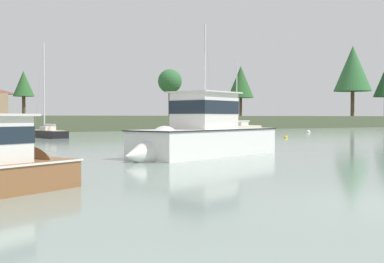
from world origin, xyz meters
The scene contains 10 objects.
sailboat_cream centered at (32.23, 48.74, 0.22)m, with size 8.00×4.22×9.96m.
sailboat_orange centered at (15.34, 31.72, 0.24)m, with size 7.25×6.71×11.01m.
cruiser_white centered at (3.47, 13.93, 0.69)m, with size 10.30×5.80×6.02m.
sailboat_black centered at (3.67, 40.75, 0.21)m, with size 2.36×6.43×9.39m.
mooring_buoy_white centered at (35.44, 38.89, 0.09)m, with size 0.50×0.50×0.55m.
mooring_buoy_yellow centered at (22.07, 28.16, 0.06)m, with size 0.34×0.34×0.39m.
shore_tree_center_left centered at (40.78, 83.64, 9.20)m, with size 4.88×4.88×9.59m.
shore_tree_inland_a centered at (55.06, 78.66, 9.33)m, with size 5.48×5.48×10.60m.
shore_tree_far_right centered at (9.76, 75.52, 7.16)m, with size 3.31×3.31×7.14m.
shore_tree_center_right centered at (71.52, 63.21, 11.70)m, with size 7.49×7.49×14.20m.
Camera 1 is at (-9.56, -6.85, 1.90)m, focal length 47.41 mm.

